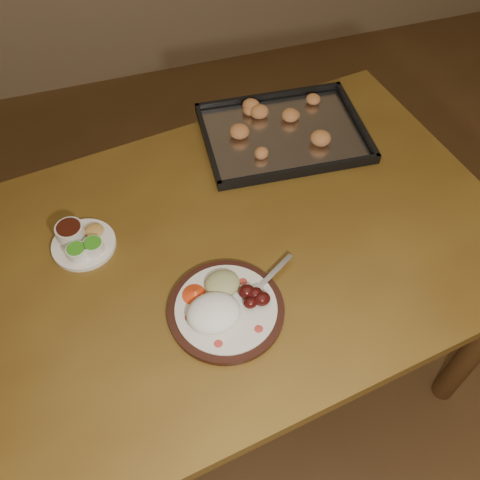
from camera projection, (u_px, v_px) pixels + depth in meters
name	position (u px, v px, depth m)	size (l,w,h in m)	color
ground	(315.00, 402.00, 1.83)	(4.00, 4.00, 0.00)	brown
dining_table	(211.00, 274.00, 1.37)	(1.61, 1.10, 0.75)	brown
dinner_plate	(223.00, 307.00, 1.18)	(0.32, 0.26, 0.06)	black
condiment_saucer	(81.00, 241.00, 1.29)	(0.15, 0.15, 0.05)	white
baking_tray	(284.00, 133.00, 1.53)	(0.48, 0.36, 0.05)	black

